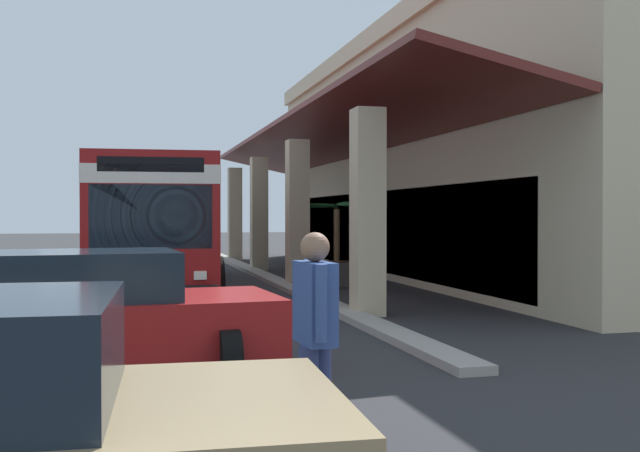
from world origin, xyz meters
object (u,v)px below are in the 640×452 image
at_px(parked_sedan_red, 78,315).
at_px(potted_palm, 337,263).
at_px(pedestrian, 315,328).
at_px(transit_bus, 158,216).

height_order(parked_sedan_red, potted_palm, potted_palm).
height_order(parked_sedan_red, pedestrian, pedestrian).
distance_m(parked_sedan_red, pedestrian, 3.68).
height_order(pedestrian, potted_palm, potted_palm).
bearing_deg(potted_palm, pedestrian, -16.60).
distance_m(transit_bus, potted_palm, 4.83).
bearing_deg(potted_palm, transit_bus, -98.28).
bearing_deg(pedestrian, transit_bus, -177.25).
height_order(transit_bus, pedestrian, transit_bus).
distance_m(transit_bus, parked_sedan_red, 10.98).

